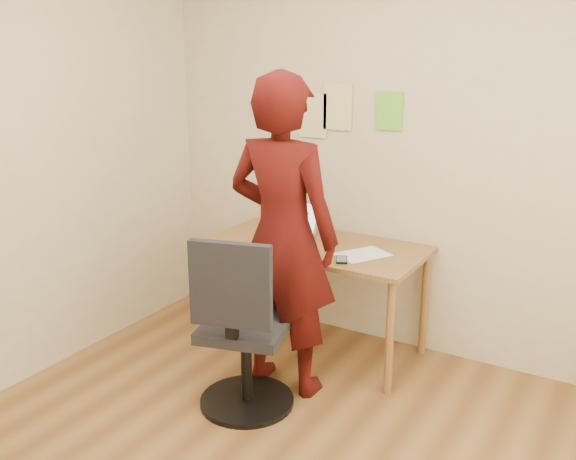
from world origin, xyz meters
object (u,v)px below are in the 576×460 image
Objects in this scene: laptop at (290,230)px; office_chair at (242,338)px; person at (283,237)px; desk at (316,257)px; phone at (342,260)px.

laptop is 0.40× the size of office_chair.
desk is at bearing -85.13° from person.
desk is 0.27m from laptop.
desk is 0.59m from person.
office_chair is (0.02, -0.89, -0.21)m from desk.
desk is 1.35× the size of office_chair.
laptop is 0.57m from phone.
laptop is 2.76× the size of phone.
office_chair is 0.56× the size of person.
person is (0.28, -0.56, 0.14)m from laptop.
laptop reaches higher than phone.
phone is at bearing -36.27° from desk.
phone is (0.51, -0.25, -0.05)m from laptop.
phone is 0.14× the size of office_chair.
office_chair is at bearing -88.86° from desk.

